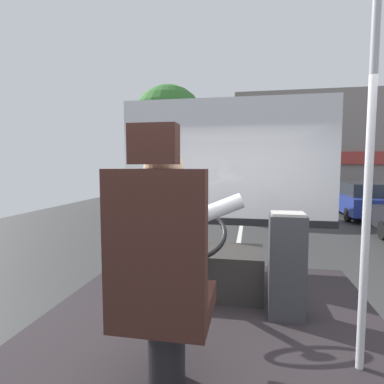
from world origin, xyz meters
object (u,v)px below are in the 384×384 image
steering_console (202,268)px  parked_car_blue (365,199)px  driver_seat (161,283)px  fare_box (287,265)px  bus_driver (168,241)px  handrail_pole (368,182)px

steering_console → parked_car_blue: bearing=65.1°
driver_seat → fare_box: (0.71, 0.98, -0.18)m
driver_seat → fare_box: 1.22m
bus_driver → driver_seat: bearing=-90.0°
handrail_pole → driver_seat: bearing=-158.6°
bus_driver → steering_console: size_ratio=0.73×
bus_driver → fare_box: bus_driver is taller
handrail_pole → fare_box: bearing=122.4°
parked_car_blue → handrail_pole: bearing=-108.3°
bus_driver → handrail_pole: handrail_pole is taller
parked_car_blue → steering_console: bearing=-114.9°
handrail_pole → parked_car_blue: size_ratio=0.53×
driver_seat → bus_driver: size_ratio=1.69×
driver_seat → bus_driver: 0.22m
fare_box → parked_car_blue: size_ratio=0.20×
steering_console → fare_box: fare_box is taller
bus_driver → steering_console: bus_driver is taller
bus_driver → fare_box: (0.71, 0.86, -0.37)m
handrail_pole → steering_console: bearing=139.3°
fare_box → parked_car_blue: 11.34m
handrail_pole → fare_box: size_ratio=2.65×
bus_driver → handrail_pole: 1.15m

